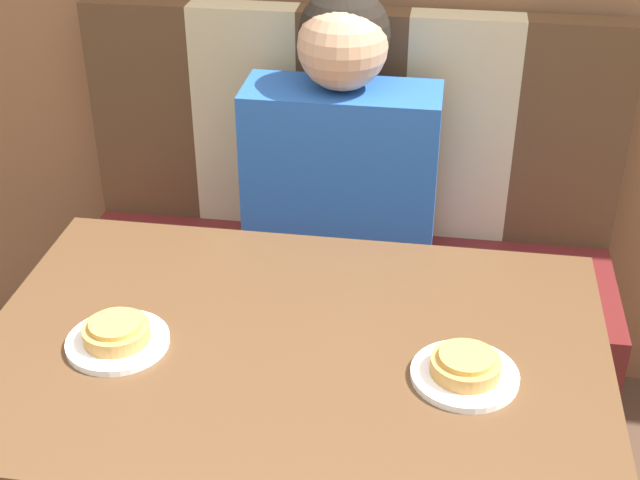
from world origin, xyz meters
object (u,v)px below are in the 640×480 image
Objects in this scene: pizza_left at (116,331)px; plate_right at (465,375)px; plate_left at (118,342)px; person at (342,140)px; pizza_right at (466,364)px.

plate_right is at bearing -0.00° from pizza_left.
pizza_left is (0.00, 0.00, 0.02)m from plate_left.
person is 3.78× the size of plate_left.
person reaches higher than plate_left.
person is 0.75m from plate_left.
plate_left and plate_right have the same top height.
plate_left is 1.00× the size of plate_right.
pizza_right reaches higher than plate_left.
plate_right is (0.58, 0.00, 0.00)m from plate_left.
person reaches higher than plate_right.
person is at bearing 66.91° from plate_left.
plate_left is 1.54× the size of pizza_right.
pizza_left is at bearing -113.09° from person.
plate_right is (0.29, -0.69, -0.09)m from person.
plate_right is 0.59m from pizza_left.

